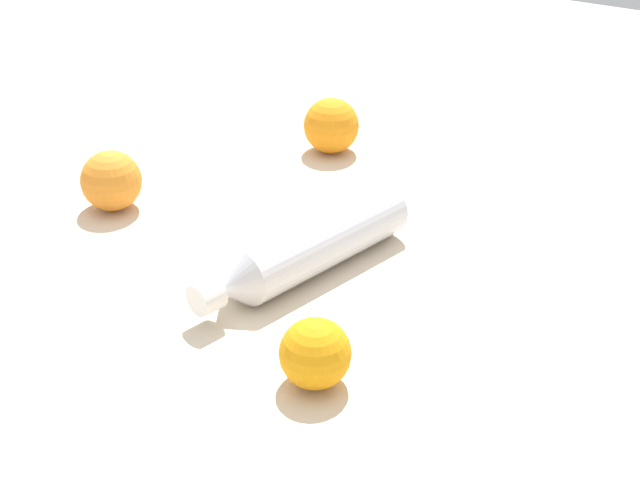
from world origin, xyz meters
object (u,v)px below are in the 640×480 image
orange_0 (331,126)px  orange_2 (111,181)px  water_bottle (306,247)px  orange_1 (315,353)px

orange_0 → orange_2: bearing=153.8°
orange_2 → water_bottle: bearing=-91.6°
orange_0 → water_bottle: bearing=-154.1°
orange_0 → orange_2: (-0.29, 0.14, -0.00)m
orange_1 → orange_2: size_ratio=0.89×
orange_0 → orange_1: (-0.47, -0.26, -0.01)m
orange_1 → orange_2: orange_2 is taller
orange_2 → orange_0: bearing=-26.2°
water_bottle → orange_2: 0.29m
orange_0 → orange_1: bearing=-150.9°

